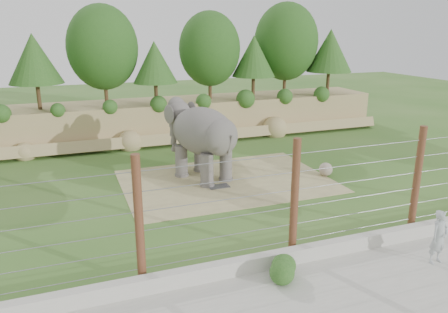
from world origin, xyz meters
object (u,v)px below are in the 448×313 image
object	(u,v)px
barrier_fence	(295,198)
elephant	(203,142)
stone_ball	(326,169)
zookeeper	(439,237)

from	to	relation	value
barrier_fence	elephant	bearing A→B (deg)	92.91
stone_ball	elephant	bearing A→B (deg)	162.47
elephant	zookeeper	size ratio (longest dim) A/B	2.60
elephant	zookeeper	bearing A→B (deg)	-88.70
elephant	barrier_fence	world-z (taller)	barrier_fence
zookeeper	stone_ball	bearing A→B (deg)	74.81
elephant	barrier_fence	size ratio (longest dim) A/B	0.23
barrier_fence	zookeeper	size ratio (longest dim) A/B	11.36
stone_ball	barrier_fence	distance (m)	8.63
elephant	zookeeper	world-z (taller)	elephant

